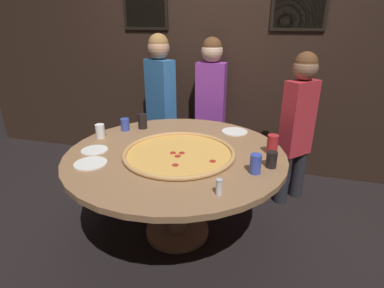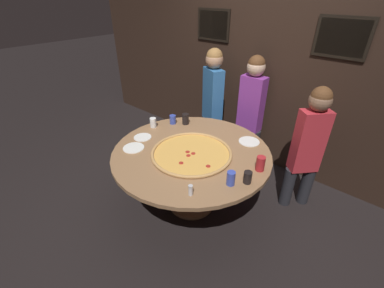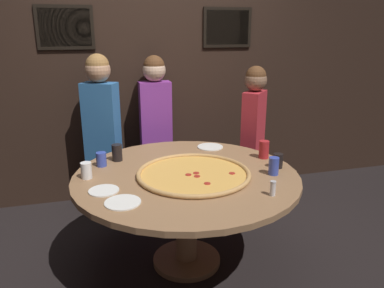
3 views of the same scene
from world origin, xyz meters
TOP-DOWN VIEW (x-y plane):
  - ground_plane at (0.00, 0.00)m, footprint 24.00×24.00m
  - back_wall at (0.00, 1.41)m, footprint 6.40×0.08m
  - dining_table at (0.00, 0.00)m, footprint 1.62×1.62m
  - giant_pizza at (0.04, -0.05)m, footprint 0.82×0.82m
  - drink_cup_near_right at (-0.58, 0.32)m, footprint 0.08×0.08m
  - drink_cup_centre_back at (0.69, 0.16)m, footprint 0.08×0.08m
  - drink_cup_front_edge at (0.60, -0.18)m, footprint 0.07×0.07m
  - drink_cup_far_left at (0.69, -0.07)m, footprint 0.07×0.07m
  - drink_cup_beside_pizza at (-0.69, 0.10)m, footprint 0.07×0.07m
  - drink_cup_by_shaker at (-0.46, 0.41)m, footprint 0.08×0.08m
  - white_plate_near_front at (0.36, 0.55)m, footprint 0.22×0.22m
  - white_plate_left_side at (-0.49, -0.36)m, footprint 0.22×0.22m
  - white_plate_far_back at (-0.59, -0.15)m, footprint 0.20×0.20m
  - condiment_shaker at (0.43, -0.50)m, footprint 0.04×0.04m
  - diner_side_left at (-0.01, 1.20)m, footprint 0.37×0.22m
  - diner_side_right at (-0.54, 1.07)m, footprint 0.40×0.30m
  - diner_far_right at (0.89, 0.81)m, footprint 0.33×0.35m

SIDE VIEW (x-z plane):
  - ground_plane at x=0.00m, z-range 0.00..0.00m
  - dining_table at x=0.00m, z-range 0.24..0.98m
  - white_plate_near_front at x=0.36m, z-range 0.74..0.75m
  - white_plate_left_side at x=-0.49m, z-range 0.74..0.75m
  - white_plate_far_back at x=-0.59m, z-range 0.74..0.75m
  - giant_pizza at x=0.04m, z-range 0.74..0.77m
  - condiment_shaker at x=0.43m, z-range 0.74..0.84m
  - drink_cup_near_right at x=-0.58m, z-range 0.74..0.85m
  - drink_cup_far_left at x=0.69m, z-range 0.74..0.85m
  - drink_cup_beside_pizza at x=-0.69m, z-range 0.74..0.86m
  - diner_far_right at x=0.89m, z-range 0.09..1.51m
  - drink_cup_front_edge at x=0.60m, z-range 0.74..0.87m
  - drink_cup_by_shaker at x=-0.46m, z-range 0.74..0.87m
  - drink_cup_centre_back at x=0.69m, z-range 0.74..0.88m
  - diner_side_left at x=-0.01m, z-range 0.10..1.60m
  - diner_side_right at x=-0.54m, z-range 0.10..1.63m
  - back_wall at x=0.00m, z-range 0.00..2.60m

